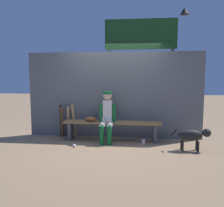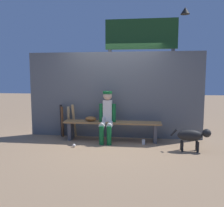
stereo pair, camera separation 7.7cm
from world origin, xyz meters
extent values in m
plane|color=#937556|center=(0.00, 0.00, 0.00)|extent=(30.00, 30.00, 0.00)
cube|color=#595E63|center=(0.00, 0.36, 1.10)|extent=(4.51, 0.03, 2.21)
cube|color=olive|center=(0.00, 0.00, 0.46)|extent=(2.40, 0.36, 0.04)
cube|color=#4C4C51|center=(-1.05, 0.00, 0.22)|extent=(0.08, 0.29, 0.44)
cube|color=#4C4C51|center=(1.05, 0.00, 0.22)|extent=(0.08, 0.29, 0.44)
cube|color=silver|center=(-0.11, 0.00, 0.75)|extent=(0.22, 0.13, 0.53)
sphere|color=beige|center=(-0.11, 0.00, 1.12)|extent=(0.22, 0.22, 0.22)
cylinder|color=#14662D|center=(-0.11, 0.00, 1.20)|extent=(0.23, 0.23, 0.06)
cylinder|color=silver|center=(-0.20, -0.19, 0.44)|extent=(0.13, 0.38, 0.13)
cylinder|color=#14662D|center=(-0.20, -0.38, 0.22)|extent=(0.11, 0.11, 0.44)
cylinder|color=#14662D|center=(-0.27, -0.02, 0.70)|extent=(0.09, 0.09, 0.45)
cylinder|color=silver|center=(-0.02, -0.19, 0.44)|extent=(0.13, 0.38, 0.13)
cylinder|color=#14662D|center=(-0.02, -0.38, 0.22)|extent=(0.11, 0.11, 0.44)
cylinder|color=#14662D|center=(0.05, -0.02, 0.70)|extent=(0.09, 0.09, 0.45)
ellipsoid|color=brown|center=(-0.53, 0.00, 0.54)|extent=(0.28, 0.20, 0.12)
cylinder|color=tan|center=(-1.03, 0.21, 0.44)|extent=(0.09, 0.26, 0.87)
cylinder|color=tan|center=(-1.19, 0.27, 0.40)|extent=(0.08, 0.17, 0.80)
cylinder|color=brown|center=(-1.34, 0.20, 0.40)|extent=(0.09, 0.16, 0.81)
cylinder|color=black|center=(-1.37, 0.23, 0.43)|extent=(0.07, 0.13, 0.85)
sphere|color=white|center=(-0.78, -0.64, 0.04)|extent=(0.07, 0.07, 0.07)
cylinder|color=silver|center=(0.77, -0.22, 0.06)|extent=(0.08, 0.08, 0.11)
cylinder|color=silver|center=(-0.20, -0.07, 0.53)|extent=(0.08, 0.08, 0.11)
cylinder|color=#3F3F42|center=(-0.20, 1.05, 1.17)|extent=(0.10, 0.10, 2.34)
cylinder|color=#3F3F42|center=(1.55, 1.05, 1.17)|extent=(0.10, 0.10, 2.34)
cube|color=#1E471E|center=(0.68, 1.05, 2.75)|extent=(1.99, 0.08, 0.82)
cone|color=black|center=(1.82, 0.95, 3.31)|extent=(0.24, 0.24, 0.18)
ellipsoid|color=black|center=(1.75, -0.60, 0.34)|extent=(0.52, 0.20, 0.24)
sphere|color=black|center=(2.09, -0.60, 0.40)|extent=(0.18, 0.18, 0.18)
cylinder|color=black|center=(1.41, -0.60, 0.39)|extent=(0.15, 0.04, 0.16)
cylinder|color=black|center=(1.91, -0.54, 0.11)|extent=(0.05, 0.05, 0.22)
cylinder|color=black|center=(1.91, -0.66, 0.11)|extent=(0.05, 0.05, 0.22)
cylinder|color=black|center=(1.59, -0.54, 0.11)|extent=(0.05, 0.05, 0.22)
cylinder|color=black|center=(1.59, -0.66, 0.11)|extent=(0.05, 0.05, 0.22)
camera|label=1|loc=(0.65, -5.70, 1.59)|focal=37.98mm
camera|label=2|loc=(0.73, -5.69, 1.59)|focal=37.98mm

